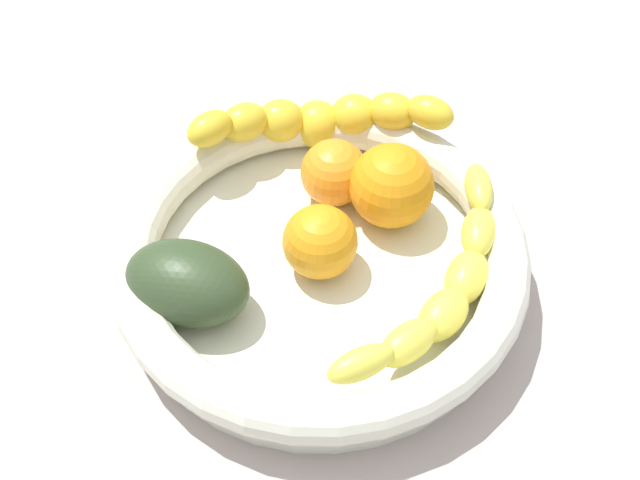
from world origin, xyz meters
TOP-DOWN VIEW (x-y plane):
  - kitchen_counter at (0.00, 0.00)cm, footprint 120.00×120.00cm
  - fruit_bowl at (0.00, 0.00)cm, footprint 31.02×31.02cm
  - banana_draped_left at (7.75, 10.08)cm, footprint 19.08×13.43cm
  - banana_draped_right at (4.55, -8.48)cm, footprint 21.99×10.82cm
  - orange_front at (5.36, 5.01)cm, footprint 5.37×5.37cm
  - orange_mid_left at (0.29, 0.20)cm, footprint 5.59×5.59cm
  - orange_mid_right at (7.54, 0.69)cm, footprint 6.61×6.61cm
  - avocado_dark at (-9.66, 2.84)cm, footprint 10.37×11.19cm

SIDE VIEW (x-z plane):
  - kitchen_counter at x=0.00cm, z-range 0.00..3.00cm
  - fruit_bowl at x=0.00cm, z-range 3.10..8.60cm
  - banana_draped_right at x=4.55cm, z-range 5.73..9.75cm
  - orange_front at x=5.36cm, z-range 5.19..10.56cm
  - avocado_dark at x=-9.66cm, z-range 5.19..10.68cm
  - orange_mid_left at x=0.29cm, z-range 5.19..10.78cm
  - orange_mid_right at x=7.54cm, z-range 5.19..11.80cm
  - banana_draped_left at x=7.75cm, z-range 5.46..11.76cm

